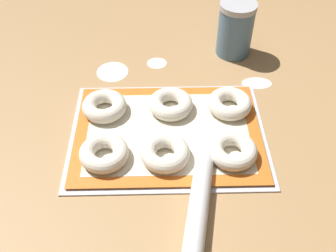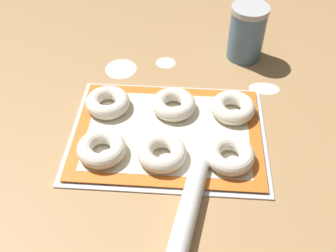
# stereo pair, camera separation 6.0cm
# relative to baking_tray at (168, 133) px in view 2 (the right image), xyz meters

# --- Properties ---
(ground_plane) EXTENTS (2.80, 2.80, 0.00)m
(ground_plane) POSITION_rel_baking_tray_xyz_m (-0.01, -0.01, -0.00)
(ground_plane) COLOR #A87F51
(baking_tray) EXTENTS (0.48, 0.35, 0.01)m
(baking_tray) POSITION_rel_baking_tray_xyz_m (0.00, 0.00, 0.00)
(baking_tray) COLOR silver
(baking_tray) RESTS_ON ground_plane
(baking_mat) EXTENTS (0.45, 0.33, 0.00)m
(baking_mat) POSITION_rel_baking_tray_xyz_m (0.00, 0.00, 0.01)
(baking_mat) COLOR orange
(baking_mat) RESTS_ON baking_tray
(bagel_front_left) EXTENTS (0.11, 0.11, 0.04)m
(bagel_front_left) POSITION_rel_baking_tray_xyz_m (-0.15, -0.08, 0.03)
(bagel_front_left) COLOR silver
(bagel_front_left) RESTS_ON baking_mat
(bagel_front_center) EXTENTS (0.11, 0.11, 0.04)m
(bagel_front_center) POSITION_rel_baking_tray_xyz_m (-0.01, -0.08, 0.03)
(bagel_front_center) COLOR silver
(bagel_front_center) RESTS_ON baking_mat
(bagel_front_right) EXTENTS (0.11, 0.11, 0.04)m
(bagel_front_right) POSITION_rel_baking_tray_xyz_m (0.14, -0.08, 0.03)
(bagel_front_right) COLOR silver
(bagel_front_right) RESTS_ON baking_mat
(bagel_back_left) EXTENTS (0.11, 0.11, 0.04)m
(bagel_back_left) POSITION_rel_baking_tray_xyz_m (-0.16, 0.07, 0.03)
(bagel_back_left) COLOR silver
(bagel_back_left) RESTS_ON baking_mat
(bagel_back_center) EXTENTS (0.11, 0.11, 0.04)m
(bagel_back_center) POSITION_rel_baking_tray_xyz_m (0.01, 0.08, 0.03)
(bagel_back_center) COLOR silver
(bagel_back_center) RESTS_ON baking_mat
(bagel_back_right) EXTENTS (0.11, 0.11, 0.04)m
(bagel_back_right) POSITION_rel_baking_tray_xyz_m (0.16, 0.08, 0.03)
(bagel_back_right) COLOR silver
(bagel_back_right) RESTS_ON baking_mat
(flour_canister) EXTENTS (0.11, 0.11, 0.16)m
(flour_canister) POSITION_rel_baking_tray_xyz_m (0.20, 0.34, 0.08)
(flour_canister) COLOR slate
(flour_canister) RESTS_ON ground_plane
(rolling_pin) EXTENTS (0.10, 0.41, 0.04)m
(rolling_pin) POSITION_rel_baking_tray_xyz_m (0.05, -0.24, 0.02)
(rolling_pin) COLOR silver
(rolling_pin) RESTS_ON ground_plane
(flour_patch_near) EXTENTS (0.06, 0.05, 0.00)m
(flour_patch_near) POSITION_rel_baking_tray_xyz_m (-0.03, 0.29, -0.00)
(flour_patch_near) COLOR white
(flour_patch_near) RESTS_ON ground_plane
(flour_patch_far) EXTENTS (0.08, 0.05, 0.00)m
(flour_patch_far) POSITION_rel_baking_tray_xyz_m (0.25, 0.19, -0.00)
(flour_patch_far) COLOR white
(flour_patch_far) RESTS_ON ground_plane
(flour_patch_side) EXTENTS (0.09, 0.09, 0.00)m
(flour_patch_side) POSITION_rel_baking_tray_xyz_m (-0.16, 0.25, -0.00)
(flour_patch_side) COLOR white
(flour_patch_side) RESTS_ON ground_plane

